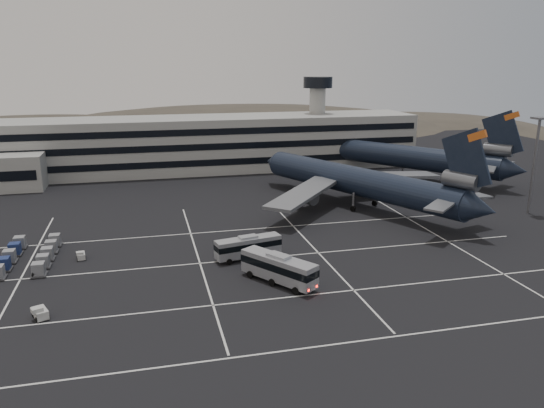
# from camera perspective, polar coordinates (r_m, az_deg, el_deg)

# --- Properties ---
(ground) EXTENTS (260.00, 260.00, 0.00)m
(ground) POSITION_cam_1_polar(r_m,az_deg,el_deg) (74.73, -2.80, -7.08)
(ground) COLOR black
(ground) RESTS_ON ground
(lane_markings) EXTENTS (90.00, 55.62, 0.01)m
(lane_markings) POSITION_cam_1_polar(r_m,az_deg,el_deg) (75.56, -2.20, -6.82)
(lane_markings) COLOR silver
(lane_markings) RESTS_ON ground
(terminal) EXTENTS (125.00, 26.00, 24.00)m
(terminal) POSITION_cam_1_polar(r_m,az_deg,el_deg) (141.07, -9.66, 6.26)
(terminal) COLOR gray
(terminal) RESTS_ON ground
(hills) EXTENTS (352.00, 180.00, 44.00)m
(hills) POSITION_cam_1_polar(r_m,az_deg,el_deg) (243.32, -6.38, 5.54)
(hills) COLOR #38332B
(hills) RESTS_ON ground
(lightpole_right) EXTENTS (2.40, 2.40, 18.28)m
(lightpole_right) POSITION_cam_1_polar(r_m,az_deg,el_deg) (110.43, 26.50, 5.01)
(lightpole_right) COLOR slate
(lightpole_right) RESTS_ON ground
(trijet_main) EXTENTS (43.21, 54.19, 18.08)m
(trijet_main) POSITION_cam_1_polar(r_m,az_deg,el_deg) (105.92, 9.37, 2.41)
(trijet_main) COLOR black
(trijet_main) RESTS_ON ground
(trijet_far) EXTENTS (39.34, 49.65, 18.08)m
(trijet_far) POSITION_cam_1_polar(r_m,az_deg,el_deg) (135.92, 14.33, 5.03)
(trijet_far) COLOR black
(trijet_far) RESTS_ON ground
(bus_near) EXTENTS (8.57, 10.83, 4.00)m
(bus_near) POSITION_cam_1_polar(r_m,az_deg,el_deg) (69.63, 0.71, -6.84)
(bus_near) COLOR #9EA0A6
(bus_near) RESTS_ON ground
(bus_far) EXTENTS (10.20, 4.30, 3.51)m
(bus_far) POSITION_cam_1_polar(r_m,az_deg,el_deg) (78.20, -2.58, -4.55)
(bus_far) COLOR #9EA0A6
(bus_far) RESTS_ON ground
(tug_a) EXTENTS (1.51, 2.18, 1.29)m
(tug_a) POSITION_cam_1_polar(r_m,az_deg,el_deg) (83.18, -19.85, -5.23)
(tug_a) COLOR #B8B9B4
(tug_a) RESTS_ON ground
(tug_b) EXTENTS (2.24, 2.72, 1.52)m
(tug_b) POSITION_cam_1_polar(r_m,az_deg,el_deg) (66.66, -23.63, -10.66)
(tug_b) COLOR #B8B9B4
(tug_b) RESTS_ON ground
(uld_cluster) EXTENTS (7.56, 14.84, 1.90)m
(uld_cluster) POSITION_cam_1_polar(r_m,az_deg,el_deg) (85.12, -24.71, -5.02)
(uld_cluster) COLOR #2D2D30
(uld_cluster) RESTS_ON ground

